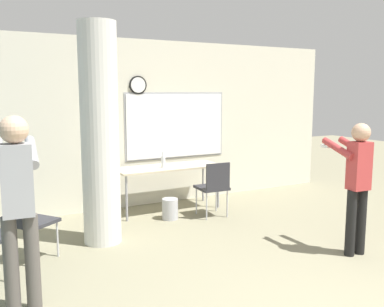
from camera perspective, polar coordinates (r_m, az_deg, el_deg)
The scene contains 9 objects.
wall_back at distance 7.28m, azimuth -7.82°, elevation 3.90°, with size 8.00×0.15×2.80m.
support_pillar at distance 5.52m, azimuth -12.17°, elevation 2.41°, with size 0.48×0.48×2.80m.
folding_table at distance 6.99m, azimuth -3.23°, elevation -2.13°, with size 1.74×0.63×0.74m.
bottle_on_table at distance 6.86m, azimuth -3.85°, elevation -1.09°, with size 0.07×0.07×0.25m.
waste_bin at distance 6.62m, azimuth -2.95°, elevation -7.38°, with size 0.24×0.24×0.32m.
chair_table_right at distance 6.66m, azimuth 2.93°, elevation -4.19°, with size 0.47×0.47×0.87m.
chair_near_pillar at distance 5.27m, azimuth -20.97°, elevation -8.10°, with size 0.61×0.61×0.87m.
person_watching_back at distance 4.01m, azimuth -22.19°, elevation -5.60°, with size 0.42×0.66×1.75m.
person_playing_side at distance 5.41m, azimuth 21.12°, elevation -3.08°, with size 0.39×0.64×1.59m.
Camera 1 is at (-2.52, -1.74, 1.95)m, focal length 40.00 mm.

